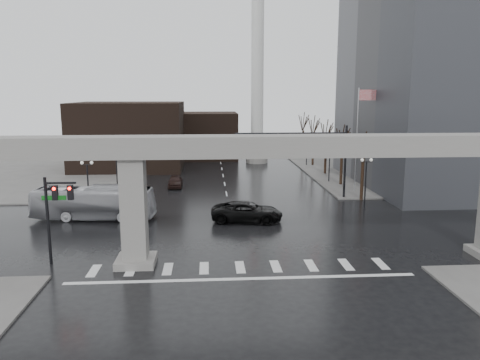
{
  "coord_description": "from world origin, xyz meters",
  "views": [
    {
      "loc": [
        -2.02,
        -30.52,
        11.49
      ],
      "look_at": [
        0.51,
        6.59,
        4.5
      ],
      "focal_mm": 35.0,
      "sensor_mm": 36.0,
      "label": 1
    }
  ],
  "objects_px": {
    "signal_mast_arm": "(311,146)",
    "city_bus": "(94,203)",
    "far_car": "(175,181)",
    "pickup_truck": "(247,212)"
  },
  "relations": [
    {
      "from": "signal_mast_arm",
      "to": "city_bus",
      "type": "height_order",
      "value": "signal_mast_arm"
    },
    {
      "from": "city_bus",
      "to": "far_car",
      "type": "height_order",
      "value": "city_bus"
    },
    {
      "from": "pickup_truck",
      "to": "far_car",
      "type": "height_order",
      "value": "pickup_truck"
    },
    {
      "from": "pickup_truck",
      "to": "city_bus",
      "type": "relative_size",
      "value": 0.58
    },
    {
      "from": "pickup_truck",
      "to": "far_car",
      "type": "xyz_separation_m",
      "value": [
        -7.53,
        16.01,
        -0.17
      ]
    },
    {
      "from": "signal_mast_arm",
      "to": "far_car",
      "type": "relative_size",
      "value": 2.87
    },
    {
      "from": "signal_mast_arm",
      "to": "pickup_truck",
      "type": "bearing_deg",
      "value": -131.62
    },
    {
      "from": "city_bus",
      "to": "far_car",
      "type": "distance_m",
      "value": 15.7
    },
    {
      "from": "signal_mast_arm",
      "to": "city_bus",
      "type": "xyz_separation_m",
      "value": [
        -21.58,
        -6.82,
        -4.29
      ]
    },
    {
      "from": "city_bus",
      "to": "pickup_truck",
      "type": "bearing_deg",
      "value": -91.7
    }
  ]
}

